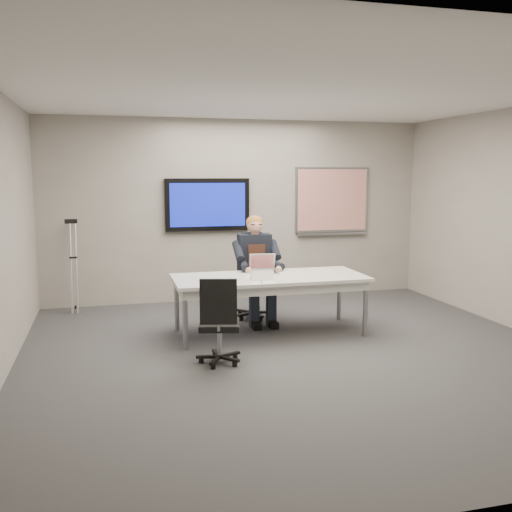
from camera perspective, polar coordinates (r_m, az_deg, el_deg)
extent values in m
cube|color=#3A3A3C|center=(6.35, 4.47, -9.88)|extent=(6.00, 6.00, 0.02)
cube|color=white|center=(6.09, 4.78, 16.04)|extent=(6.00, 6.00, 0.02)
cube|color=gray|center=(8.94, -1.76, 4.57)|extent=(6.00, 0.02, 2.80)
cube|color=gray|center=(3.40, 21.54, -2.02)|extent=(6.00, 0.02, 2.80)
cube|color=silver|center=(7.00, 1.36, -2.18)|extent=(2.35, 0.99, 0.04)
cube|color=silver|center=(7.02, 1.36, -2.81)|extent=(2.26, 0.89, 0.10)
cylinder|color=gray|center=(6.47, -7.09, -6.40)|extent=(0.06, 0.06, 0.69)
cylinder|color=gray|center=(7.08, 10.89, -5.21)|extent=(0.06, 0.06, 0.69)
cylinder|color=gray|center=(7.26, -7.93, -4.79)|extent=(0.06, 0.06, 0.69)
cylinder|color=gray|center=(7.81, 8.31, -3.88)|extent=(0.06, 0.06, 0.69)
cube|color=black|center=(8.78, -4.88, 5.14)|extent=(1.30, 0.08, 0.80)
cube|color=#0D188F|center=(8.74, -4.83, 5.12)|extent=(1.16, 0.01, 0.66)
cube|color=gray|center=(9.37, 7.60, 5.60)|extent=(1.25, 0.04, 1.05)
cube|color=white|center=(9.35, 7.65, 5.59)|extent=(1.18, 0.01, 0.98)
cube|color=gray|center=(9.38, 7.61, 2.23)|extent=(1.18, 0.05, 0.04)
cylinder|color=gray|center=(7.84, -0.23, -4.18)|extent=(0.06, 0.06, 0.37)
cube|color=black|center=(7.80, -0.23, -2.87)|extent=(0.54, 0.54, 0.07)
cube|color=black|center=(7.97, -0.36, -0.20)|extent=(0.43, 0.12, 0.53)
cylinder|color=gray|center=(6.03, -3.66, -8.38)|extent=(0.05, 0.05, 0.32)
cube|color=black|center=(5.98, -3.67, -6.91)|extent=(0.49, 0.49, 0.06)
cube|color=black|center=(5.72, -3.78, -4.58)|extent=(0.37, 0.13, 0.46)
cube|color=black|center=(7.71, -0.17, -0.01)|extent=(0.45, 0.27, 0.60)
cube|color=#391F17|center=(7.58, 0.07, 0.08)|extent=(0.23, 0.03, 0.29)
sphere|color=tan|center=(7.63, -0.12, 3.13)|extent=(0.22, 0.22, 0.22)
ellipsoid|color=olive|center=(7.64, -0.15, 3.37)|extent=(0.23, 0.23, 0.19)
cube|color=#ABABAE|center=(7.19, 0.94, -1.66)|extent=(0.36, 0.27, 0.02)
cube|color=black|center=(7.18, 0.96, -1.60)|extent=(0.30, 0.19, 0.00)
cube|color=#ABABAE|center=(7.32, 0.62, -0.57)|extent=(0.34, 0.12, 0.22)
cube|color=red|center=(7.31, 0.64, -0.56)|extent=(0.30, 0.10, 0.18)
cylinder|color=black|center=(6.60, 0.58, -2.60)|extent=(0.04, 0.13, 0.01)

